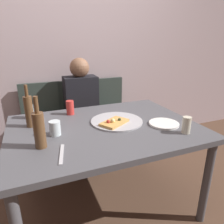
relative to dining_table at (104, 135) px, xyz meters
name	(u,v)px	position (x,y,z in m)	size (l,w,h in m)	color
ground_plane	(105,202)	(0.00, 0.00, -0.65)	(8.00, 8.00, 0.00)	#513828
back_wall	(70,44)	(0.00, 1.15, 0.65)	(6.00, 0.10, 2.60)	#B29EA3
dining_table	(104,135)	(0.00, 0.00, 0.00)	(1.39, 1.01, 0.73)	#4C4C51
pizza_tray	(117,121)	(0.12, 0.04, 0.08)	(0.41, 0.41, 0.01)	#ADADB2
pizza_slice_last	(114,122)	(0.07, -0.02, 0.10)	(0.26, 0.22, 0.05)	tan
wine_bottle	(29,111)	(-0.52, 0.19, 0.20)	(0.06, 0.06, 0.32)	brown
beer_bottle	(39,129)	(-0.47, -0.17, 0.19)	(0.07, 0.07, 0.32)	brown
tumbler_near	(30,112)	(-0.52, 0.39, 0.13)	(0.07, 0.07, 0.11)	silver
tumbler_far	(55,128)	(-0.36, -0.03, 0.12)	(0.08, 0.08, 0.10)	silver
wine_glass	(186,125)	(0.48, -0.33, 0.13)	(0.06, 0.06, 0.12)	beige
soda_can	(70,108)	(-0.19, 0.35, 0.14)	(0.07, 0.07, 0.12)	red
plate_stack	(164,124)	(0.43, -0.15, 0.08)	(0.23, 0.23, 0.02)	white
table_knife	(62,154)	(-0.37, -0.30, 0.08)	(0.22, 0.02, 0.01)	#B7B7BC
chair_left	(43,119)	(-0.40, 0.91, -0.14)	(0.44, 0.44, 0.90)	#2D3833
chair_middle	(81,114)	(0.03, 0.91, -0.14)	(0.44, 0.44, 0.90)	#2D3833
chair_right	(109,111)	(0.39, 0.91, -0.14)	(0.44, 0.44, 0.90)	#2D3833
guest_in_sweater	(83,108)	(0.03, 0.76, -0.01)	(0.36, 0.56, 1.17)	black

